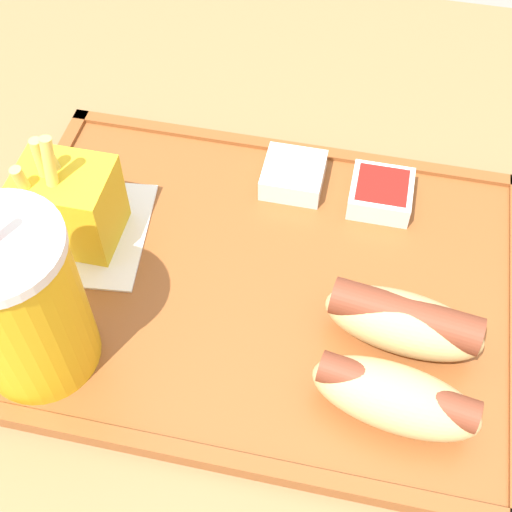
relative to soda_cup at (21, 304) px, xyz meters
name	(u,v)px	position (x,y,z in m)	size (l,w,h in m)	color
dining_table	(281,444)	(-0.16, -0.12, -0.44)	(1.16, 0.80, 0.74)	olive
food_tray	(256,282)	(-0.14, -0.10, -0.07)	(0.41, 0.31, 0.01)	brown
paper_napkin	(67,230)	(0.03, -0.11, -0.06)	(0.14, 0.13, 0.00)	white
soda_cup	(21,304)	(0.00, 0.00, 0.00)	(0.09, 0.09, 0.17)	gold
hot_dog_far	(396,397)	(-0.25, -0.01, -0.04)	(0.12, 0.06, 0.05)	#DBB270
hot_dog_near	(404,321)	(-0.25, -0.07, -0.04)	(0.12, 0.06, 0.05)	#DBB270
fries_carton	(68,204)	(0.02, -0.11, -0.03)	(0.07, 0.06, 0.11)	gold
sauce_cup_mayo	(293,174)	(-0.15, -0.20, -0.05)	(0.05, 0.05, 0.02)	silver
sauce_cup_ketchup	(381,193)	(-0.22, -0.20, -0.05)	(0.05, 0.05, 0.02)	silver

